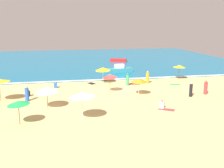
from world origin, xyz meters
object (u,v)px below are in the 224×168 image
beach_umbrella_3 (47,89)px  beachgoer_3 (206,88)px  beach_umbrella_0 (18,103)px  beach_umbrella_1 (82,95)px  beach_umbrella_4 (139,80)px  beach_umbrella_8 (103,69)px  beachgoer_0 (162,105)px  beach_umbrella_6 (110,76)px  beachgoer_2 (28,93)px  small_boat_0 (118,60)px  beachgoer_7 (56,85)px  beachgoer_6 (148,78)px  small_boat_1 (119,69)px  beachgoer_1 (191,90)px  beach_umbrella_5 (179,66)px  beachgoer_5 (128,80)px

beach_umbrella_3 → beachgoer_3: size_ratio=1.38×
beach_umbrella_0 → beach_umbrella_1: beach_umbrella_1 is taller
beach_umbrella_1 → beach_umbrella_4: (6.77, 6.65, -0.49)m
beach_umbrella_8 → beachgoer_3: bearing=-35.9°
beach_umbrella_0 → beachgoer_0: size_ratio=2.81×
beach_umbrella_6 → beachgoer_2: size_ratio=2.67×
beachgoer_2 → small_boat_0: (15.19, 23.41, 0.07)m
beach_umbrella_0 → beachgoer_2: (-0.33, 8.47, -1.41)m
beachgoer_7 → small_boat_0: size_ratio=0.24×
beachgoer_6 → small_boat_1: 8.45m
beach_umbrella_0 → beachgoer_1: size_ratio=1.38×
beach_umbrella_0 → beachgoer_0: beach_umbrella_0 is taller
beach_umbrella_1 → beach_umbrella_5: size_ratio=1.00×
beach_umbrella_8 → beachgoer_6: 6.01m
small_boat_0 → beachgoer_5: bearing=-99.0°
beach_umbrella_1 → beachgoer_7: 12.17m
beachgoer_2 → beachgoer_6: bearing=14.0°
beach_umbrella_5 → beachgoer_1: beach_umbrella_5 is taller
beach_umbrella_8 → beach_umbrella_5: bearing=3.1°
beach_umbrella_4 → beach_umbrella_3: bearing=-163.4°
beach_umbrella_0 → beach_umbrella_1: 4.93m
beachgoer_0 → small_boat_0: beachgoer_0 is taller
beach_umbrella_8 → beachgoer_5: beach_umbrella_8 is taller
beach_umbrella_1 → beachgoer_1: (12.09, 4.92, -1.38)m
small_boat_0 → small_boat_1: size_ratio=0.79×
small_boat_1 → small_boat_0: bearing=78.4°
small_boat_1 → beach_umbrella_0: bearing=-121.5°
beach_umbrella_3 → beachgoer_7: beach_umbrella_3 is taller
beach_umbrella_4 → beach_umbrella_5: beach_umbrella_5 is taller
beach_umbrella_3 → small_boat_1: 19.65m
beachgoer_3 → beach_umbrella_6: bearing=164.3°
beach_umbrella_1 → beachgoer_5: beach_umbrella_1 is taller
beachgoer_6 → beach_umbrella_0: bearing=-140.0°
beach_umbrella_8 → beachgoer_2: beach_umbrella_8 is taller
beach_umbrella_6 → beachgoer_6: bearing=32.6°
beach_umbrella_1 → beachgoer_3: size_ratio=1.50×
beach_umbrella_6 → beachgoer_7: size_ratio=2.74×
beachgoer_2 → beach_umbrella_0: bearing=-87.8°
beach_umbrella_3 → beachgoer_0: 10.80m
beach_umbrella_0 → beach_umbrella_5: 23.99m
beach_umbrella_8 → beachgoer_0: size_ratio=3.46×
beach_umbrella_3 → small_boat_0: bearing=65.3°
beach_umbrella_6 → beach_umbrella_1: bearing=-114.6°
beachgoer_5 → small_boat_0: bearing=81.0°
beachgoer_1 → beachgoer_5: size_ratio=1.02×
beach_umbrella_8 → beachgoer_6: (5.81, -0.98, -1.19)m
beach_umbrella_0 → beach_umbrella_8: (8.69, 13.16, 0.18)m
beach_umbrella_5 → small_boat_0: 18.81m
beachgoer_7 → beachgoer_2: bearing=-130.5°
beachgoer_6 → beachgoer_2: bearing=-166.0°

